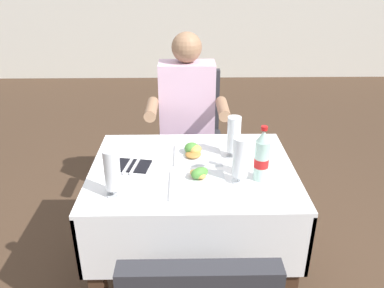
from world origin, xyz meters
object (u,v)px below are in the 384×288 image
at_px(chair_far_diner_seat, 190,134).
at_px(beer_glass_middle, 234,137).
at_px(main_dining_table, 192,198).
at_px(beer_glass_left, 112,173).
at_px(napkin_cutlery_set, 132,165).
at_px(cola_bottle_primary, 262,157).
at_px(seated_diner_far, 187,119).
at_px(beer_glass_right, 240,160).
at_px(plate_far_diner, 195,152).
at_px(plate_near_camera, 198,181).

bearing_deg(chair_far_diner_seat, beer_glass_middle, -72.69).
relative_size(main_dining_table, beer_glass_left, 4.63).
distance_m(main_dining_table, beer_glass_middle, 0.38).
distance_m(main_dining_table, chair_far_diner_seat, 0.79).
bearing_deg(beer_glass_left, main_dining_table, 35.34).
distance_m(main_dining_table, napkin_cutlery_set, 0.35).
bearing_deg(main_dining_table, cola_bottle_primary, -20.61).
height_order(seated_diner_far, beer_glass_right, seated_diner_far).
bearing_deg(chair_far_diner_seat, beer_glass_right, -77.07).
bearing_deg(beer_glass_left, beer_glass_middle, 32.18).
relative_size(chair_far_diner_seat, plate_far_diner, 4.01).
distance_m(seated_diner_far, plate_near_camera, 0.84).
relative_size(main_dining_table, chair_far_diner_seat, 1.04).
bearing_deg(main_dining_table, plate_near_camera, -81.46).
bearing_deg(beer_glass_left, plate_near_camera, 13.12).
height_order(plate_near_camera, napkin_cutlery_set, plate_near_camera).
xyz_separation_m(seated_diner_far, beer_glass_middle, (0.23, -0.57, 0.13)).
relative_size(chair_far_diner_seat, beer_glass_left, 4.46).
bearing_deg(plate_far_diner, chair_far_diner_seat, 91.59).
bearing_deg(main_dining_table, napkin_cutlery_set, 177.13).
bearing_deg(beer_glass_middle, beer_glass_left, -147.82).
bearing_deg(beer_glass_middle, plate_near_camera, -125.52).
bearing_deg(beer_glass_right, beer_glass_left, -169.74).
xyz_separation_m(beer_glass_middle, napkin_cutlery_set, (-0.51, -0.09, -0.11)).
height_order(beer_glass_middle, cola_bottle_primary, cola_bottle_primary).
distance_m(seated_diner_far, beer_glass_right, 0.87).
relative_size(main_dining_table, beer_glass_middle, 4.50).
bearing_deg(seated_diner_far, main_dining_table, -88.19).
bearing_deg(napkin_cutlery_set, beer_glass_right, -17.13).
distance_m(main_dining_table, cola_bottle_primary, 0.45).
bearing_deg(plate_near_camera, napkin_cutlery_set, 151.75).
xyz_separation_m(main_dining_table, beer_glass_left, (-0.34, -0.24, 0.29)).
height_order(plate_far_diner, beer_glass_middle, beer_glass_middle).
height_order(chair_far_diner_seat, beer_glass_right, chair_far_diner_seat).
bearing_deg(napkin_cutlery_set, cola_bottle_primary, -12.27).
height_order(chair_far_diner_seat, plate_near_camera, chair_far_diner_seat).
distance_m(main_dining_table, beer_glass_left, 0.51).
bearing_deg(beer_glass_right, beer_glass_middle, 90.27).
distance_m(beer_glass_middle, cola_bottle_primary, 0.25).
bearing_deg(beer_glass_right, napkin_cutlery_set, 162.87).
bearing_deg(plate_near_camera, seated_diner_far, 93.09).
xyz_separation_m(plate_far_diner, beer_glass_middle, (0.19, -0.01, 0.09)).
relative_size(main_dining_table, beer_glass_right, 4.51).
bearing_deg(seated_diner_far, napkin_cutlery_set, -112.62).
bearing_deg(napkin_cutlery_set, seated_diner_far, 67.38).
height_order(plate_far_diner, cola_bottle_primary, cola_bottle_primary).
relative_size(beer_glass_left, napkin_cutlery_set, 1.11).
bearing_deg(plate_far_diner, plate_near_camera, -88.93).
xyz_separation_m(chair_far_diner_seat, beer_glass_right, (0.21, -0.93, 0.28)).
bearing_deg(beer_glass_middle, plate_far_diner, 175.62).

